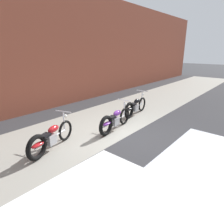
# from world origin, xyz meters

# --- Properties ---
(ground_plane) EXTENTS (80.00, 80.00, 0.00)m
(ground_plane) POSITION_xyz_m (0.00, 0.00, 0.00)
(ground_plane) COLOR #2D2D30
(sidewalk_slab) EXTENTS (36.00, 3.50, 0.01)m
(sidewalk_slab) POSITION_xyz_m (0.00, 1.75, 0.00)
(sidewalk_slab) COLOR gray
(sidewalk_slab) RESTS_ON ground
(brick_building_wall) EXTENTS (36.00, 0.50, 5.91)m
(brick_building_wall) POSITION_xyz_m (0.00, 5.20, 2.95)
(brick_building_wall) COLOR brown
(brick_building_wall) RESTS_ON ground
(motorcycle_red) EXTENTS (1.94, 0.84, 1.03)m
(motorcycle_red) POSITION_xyz_m (-2.15, 1.17, 0.40)
(motorcycle_red) COLOR black
(motorcycle_red) RESTS_ON ground
(motorcycle_purple) EXTENTS (2.00, 0.58, 1.03)m
(motorcycle_purple) POSITION_xyz_m (0.24, 0.69, 0.40)
(motorcycle_purple) COLOR black
(motorcycle_purple) RESTS_ON ground
(motorcycle_black) EXTENTS (2.00, 0.58, 1.03)m
(motorcycle_black) POSITION_xyz_m (2.20, 1.10, 0.40)
(motorcycle_black) COLOR black
(motorcycle_black) RESTS_ON ground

